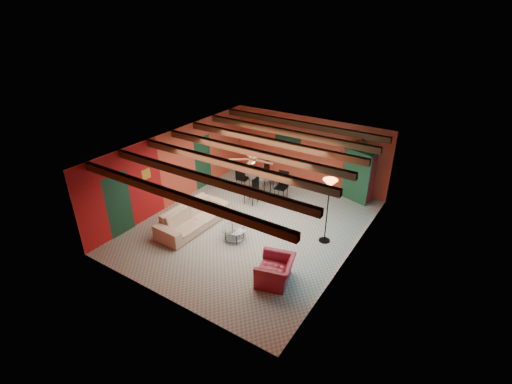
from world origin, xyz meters
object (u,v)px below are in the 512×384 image
Objects in this scene: sofa at (193,217)px; coffee_table at (235,234)px; floor_lamp at (327,211)px; vase at (262,166)px; armchair at (275,271)px; potted_plant at (363,144)px; armoire at (358,175)px; dining_table at (262,181)px.

coffee_table is at bearing -82.19° from sofa.
sofa is at bearing -157.94° from floor_lamp.
armchair is at bearing -53.83° from vase.
coffee_table is 1.52× the size of potted_plant.
armoire is 3.56m from vase.
potted_plant reaches higher than dining_table.
sofa reaches higher than armchair.
armchair is 5.71m from armoire.
dining_table reaches higher than sofa.
potted_plant reaches higher than armchair.
floor_lamp is at bearing 156.12° from armchair.
armchair is 4.98m from dining_table.
sofa is at bearing -118.73° from armchair.
coffee_table is 2.90m from floor_lamp.
floor_lamp is (3.92, 1.59, 0.68)m from sofa.
floor_lamp is 12.07× the size of vase.
sofa is 3.66m from armchair.
armchair is at bearing -101.16° from sofa.
armchair is at bearing -26.03° from coffee_table.
sofa is at bearing -101.18° from vase.
armchair is at bearing -92.03° from potted_plant.
vase is at bearing -9.18° from sofa.
dining_table is 0.99× the size of floor_lamp.
coffee_table is 3.18m from dining_table.
floor_lamp is at bearing -70.24° from armoire.
floor_lamp reaches higher than sofa.
coffee_table is 3.30m from vase.
potted_plant is at bearing 27.83° from dining_table.
potted_plant is (0.00, 0.00, 1.20)m from armoire.
vase is (-3.29, 1.59, 0.12)m from floor_lamp.
sofa is at bearing -101.18° from dining_table.
armoire is at bearing 0.00° from potted_plant.
floor_lamp is (0.15, -3.25, 0.12)m from armoire.
sofa is 6.38m from potted_plant.
armoire is 10.73× the size of vase.
dining_table is (-0.91, 3.03, 0.34)m from coffee_table.
vase reaches higher than dining_table.
sofa is 4.28m from floor_lamp.
vase is at bearing 154.15° from floor_lamp.
dining_table is 3.69m from floor_lamp.
coffee_table is (-2.03, 0.99, -0.13)m from armchair.
floor_lamp reaches higher than armoire.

